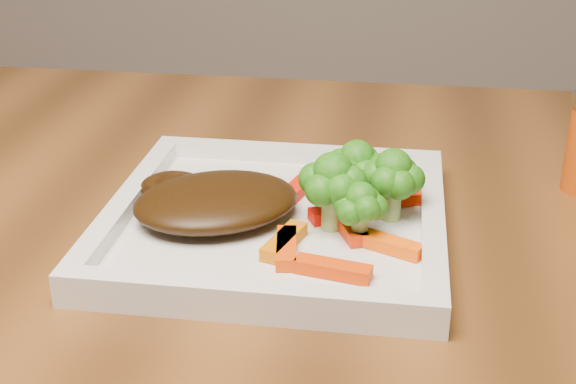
# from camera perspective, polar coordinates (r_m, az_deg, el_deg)

# --- Properties ---
(plate) EXTENTS (0.27, 0.27, 0.01)m
(plate) POSITION_cam_1_polar(r_m,az_deg,el_deg) (0.66, -0.86, -2.40)
(plate) COLOR silver
(plate) RESTS_ON dining_table
(steak) EXTENTS (0.17, 0.16, 0.03)m
(steak) POSITION_cam_1_polar(r_m,az_deg,el_deg) (0.65, -5.12, -0.66)
(steak) COLOR black
(steak) RESTS_ON plate
(broccoli_0) EXTENTS (0.06, 0.06, 0.07)m
(broccoli_0) POSITION_cam_1_polar(r_m,az_deg,el_deg) (0.66, 4.89, 1.71)
(broccoli_0) COLOR #2E7713
(broccoli_0) RESTS_ON plate
(broccoli_1) EXTENTS (0.07, 0.07, 0.06)m
(broccoli_1) POSITION_cam_1_polar(r_m,az_deg,el_deg) (0.65, 7.45, 0.68)
(broccoli_1) COLOR #155B0F
(broccoli_1) RESTS_ON plate
(broccoli_2) EXTENTS (0.05, 0.05, 0.06)m
(broccoli_2) POSITION_cam_1_polar(r_m,az_deg,el_deg) (0.61, 5.18, -1.05)
(broccoli_2) COLOR #215F0F
(broccoli_2) RESTS_ON plate
(broccoli_3) EXTENTS (0.08, 0.08, 0.06)m
(broccoli_3) POSITION_cam_1_polar(r_m,az_deg,el_deg) (0.63, 3.17, -0.06)
(broccoli_3) COLOR #276210
(broccoli_3) RESTS_ON plate
(carrot_0) EXTENTS (0.06, 0.03, 0.01)m
(carrot_0) POSITION_cam_1_polar(r_m,az_deg,el_deg) (0.57, 3.21, -5.49)
(carrot_0) COLOR red
(carrot_0) RESTS_ON plate
(carrot_1) EXTENTS (0.05, 0.04, 0.01)m
(carrot_1) POSITION_cam_1_polar(r_m,az_deg,el_deg) (0.61, 7.19, -3.71)
(carrot_1) COLOR #FC5604
(carrot_1) RESTS_ON plate
(carrot_2) EXTENTS (0.03, 0.06, 0.01)m
(carrot_2) POSITION_cam_1_polar(r_m,az_deg,el_deg) (0.61, -0.29, -3.53)
(carrot_2) COLOR #D16603
(carrot_2) RESTS_ON plate
(carrot_3) EXTENTS (0.05, 0.03, 0.01)m
(carrot_3) POSITION_cam_1_polar(r_m,az_deg,el_deg) (0.69, 8.39, -0.41)
(carrot_3) COLOR #F22703
(carrot_3) RESTS_ON plate
(carrot_4) EXTENTS (0.03, 0.06, 0.01)m
(carrot_4) POSITION_cam_1_polar(r_m,az_deg,el_deg) (0.70, 0.84, 0.41)
(carrot_4) COLOR red
(carrot_4) RESTS_ON plate
(carrot_5) EXTENTS (0.04, 0.06, 0.01)m
(carrot_5) POSITION_cam_1_polar(r_m,az_deg,el_deg) (0.63, 4.30, -2.40)
(carrot_5) COLOR red
(carrot_5) RESTS_ON plate
(carrot_6) EXTENTS (0.06, 0.04, 0.01)m
(carrot_6) POSITION_cam_1_polar(r_m,az_deg,el_deg) (0.66, 4.18, -1.41)
(carrot_6) COLOR red
(carrot_6) RESTS_ON plate
(carrot_7) EXTENTS (0.02, 0.06, 0.01)m
(carrot_7) POSITION_cam_1_polar(r_m,az_deg,el_deg) (0.60, -0.12, -4.00)
(carrot_7) COLOR #E23F03
(carrot_7) RESTS_ON plate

